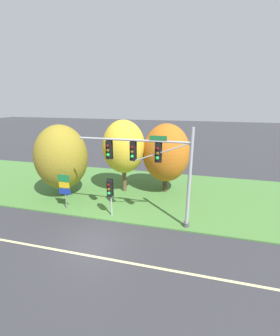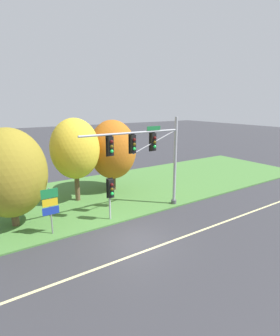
{
  "view_description": "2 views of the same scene",
  "coord_description": "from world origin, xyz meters",
  "px_view_note": "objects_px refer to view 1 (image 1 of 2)",
  "views": [
    {
      "loc": [
        5.69,
        -10.65,
        8.38
      ],
      "look_at": [
        1.9,
        4.15,
        3.63
      ],
      "focal_mm": 24.0,
      "sensor_mm": 36.0,
      "label": 1
    },
    {
      "loc": [
        -7.34,
        -11.52,
        7.69
      ],
      "look_at": [
        2.71,
        3.71,
        3.18
      ],
      "focal_mm": 28.0,
      "sensor_mm": 36.0,
      "label": 2
    }
  ],
  "objects_px": {
    "pedestrian_signal_near_kerb": "(110,190)",
    "tree_nearest_road": "(61,157)",
    "route_sign_post": "(64,187)",
    "tree_left_of_mast": "(124,147)",
    "traffic_signal_mast": "(153,162)",
    "tree_behind_signpost": "(166,153)"
  },
  "relations": [
    {
      "from": "pedestrian_signal_near_kerb",
      "to": "tree_nearest_road",
      "type": "distance_m",
      "value": 6.25
    },
    {
      "from": "route_sign_post",
      "to": "tree_left_of_mast",
      "type": "bearing_deg",
      "value": 54.27
    },
    {
      "from": "tree_left_of_mast",
      "to": "traffic_signal_mast",
      "type": "bearing_deg",
      "value": -53.53
    },
    {
      "from": "traffic_signal_mast",
      "to": "tree_nearest_road",
      "type": "height_order",
      "value": "traffic_signal_mast"
    },
    {
      "from": "pedestrian_signal_near_kerb",
      "to": "tree_nearest_road",
      "type": "height_order",
      "value": "tree_nearest_road"
    },
    {
      "from": "pedestrian_signal_near_kerb",
      "to": "route_sign_post",
      "type": "distance_m",
      "value": 3.83
    },
    {
      "from": "traffic_signal_mast",
      "to": "tree_left_of_mast",
      "type": "bearing_deg",
      "value": 126.47
    },
    {
      "from": "tree_nearest_road",
      "to": "pedestrian_signal_near_kerb",
      "type": "bearing_deg",
      "value": -26.37
    },
    {
      "from": "pedestrian_signal_near_kerb",
      "to": "traffic_signal_mast",
      "type": "bearing_deg",
      "value": -0.52
    },
    {
      "from": "tree_left_of_mast",
      "to": "route_sign_post",
      "type": "bearing_deg",
      "value": -125.73
    },
    {
      "from": "traffic_signal_mast",
      "to": "tree_nearest_road",
      "type": "relative_size",
      "value": 1.23
    },
    {
      "from": "tree_nearest_road",
      "to": "tree_behind_signpost",
      "type": "distance_m",
      "value": 9.11
    },
    {
      "from": "route_sign_post",
      "to": "tree_left_of_mast",
      "type": "height_order",
      "value": "tree_left_of_mast"
    },
    {
      "from": "tree_nearest_road",
      "to": "traffic_signal_mast",
      "type": "bearing_deg",
      "value": -17.78
    },
    {
      "from": "tree_nearest_road",
      "to": "tree_left_of_mast",
      "type": "relative_size",
      "value": 0.95
    },
    {
      "from": "traffic_signal_mast",
      "to": "route_sign_post",
      "type": "distance_m",
      "value": 7.34
    },
    {
      "from": "traffic_signal_mast",
      "to": "tree_behind_signpost",
      "type": "height_order",
      "value": "traffic_signal_mast"
    },
    {
      "from": "route_sign_post",
      "to": "tree_nearest_road",
      "type": "height_order",
      "value": "tree_nearest_road"
    },
    {
      "from": "pedestrian_signal_near_kerb",
      "to": "tree_left_of_mast",
      "type": "xyz_separation_m",
      "value": [
        -0.52,
        4.83,
        2.11
      ]
    },
    {
      "from": "route_sign_post",
      "to": "tree_nearest_road",
      "type": "relative_size",
      "value": 0.46
    },
    {
      "from": "route_sign_post",
      "to": "tree_left_of_mast",
      "type": "xyz_separation_m",
      "value": [
        3.29,
        4.57,
        2.33
      ]
    },
    {
      "from": "pedestrian_signal_near_kerb",
      "to": "tree_left_of_mast",
      "type": "height_order",
      "value": "tree_left_of_mast"
    }
  ]
}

